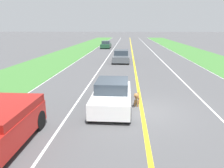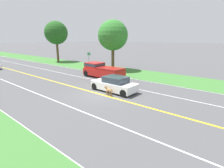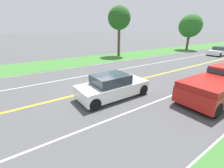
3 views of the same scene
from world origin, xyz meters
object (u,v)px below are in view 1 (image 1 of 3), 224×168
at_px(car_trailing_mid, 106,45).
at_px(dog, 137,97).
at_px(car_trailing_near, 121,56).
at_px(ego_car, 112,95).

bearing_deg(car_trailing_mid, dog, 98.41).
bearing_deg(dog, car_trailing_mid, -71.21).
xyz_separation_m(car_trailing_near, car_trailing_mid, (3.57, -17.55, 0.02)).
bearing_deg(car_trailing_mid, car_trailing_near, 101.50).
bearing_deg(car_trailing_near, ego_car, 90.01).
height_order(ego_car, dog, ego_car).
distance_m(ego_car, car_trailing_mid, 33.36).
relative_size(car_trailing_near, car_trailing_mid, 1.05).
distance_m(car_trailing_near, car_trailing_mid, 17.91).
relative_size(ego_car, car_trailing_mid, 0.94).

